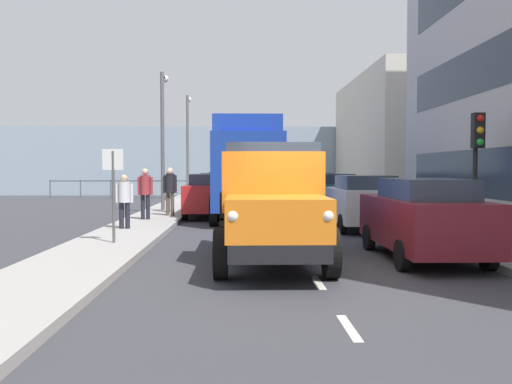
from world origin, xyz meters
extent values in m
plane|color=#38383D|center=(0.00, -8.16, 0.00)|extent=(80.00, 80.00, 0.00)
cube|color=#9E9993|center=(-4.52, -8.16, 0.07)|extent=(2.07, 37.03, 0.15)
cube|color=#9E9993|center=(4.52, -8.16, 0.07)|extent=(2.07, 37.03, 0.15)
cube|color=silver|center=(0.00, 3.52, 0.00)|extent=(0.12, 1.10, 0.01)
cube|color=silver|center=(0.00, 0.93, 0.00)|extent=(0.12, 1.10, 0.01)
cube|color=silver|center=(0.00, -1.84, 0.00)|extent=(0.12, 1.10, 0.01)
cube|color=silver|center=(0.00, -4.83, 0.00)|extent=(0.12, 1.10, 0.01)
cube|color=silver|center=(0.00, -7.40, 0.00)|extent=(0.12, 1.10, 0.01)
cube|color=silver|center=(0.00, -10.31, 0.00)|extent=(0.12, 1.10, 0.01)
cube|color=silver|center=(0.00, -12.65, 0.00)|extent=(0.12, 1.10, 0.01)
cube|color=silver|center=(0.00, -15.03, 0.00)|extent=(0.12, 1.10, 0.01)
cube|color=silver|center=(0.00, -17.93, 0.00)|extent=(0.12, 1.10, 0.01)
cube|color=silver|center=(0.00, -20.37, 0.00)|extent=(0.12, 1.10, 0.01)
cube|color=silver|center=(0.00, -23.09, 0.00)|extent=(0.12, 1.10, 0.01)
cube|color=beige|center=(-9.46, -22.40, 3.70)|extent=(7.82, 13.46, 7.40)
cube|color=#8C9EAD|center=(0.00, -29.68, 2.50)|extent=(80.00, 0.80, 5.00)
cylinder|color=#4C5156|center=(-14.00, -26.08, 0.60)|extent=(0.08, 0.08, 1.20)
cylinder|color=#4C5156|center=(-12.00, -26.08, 0.60)|extent=(0.08, 0.08, 1.20)
cylinder|color=#4C5156|center=(-10.00, -26.08, 0.60)|extent=(0.08, 0.08, 1.20)
cylinder|color=#4C5156|center=(-8.00, -26.08, 0.60)|extent=(0.08, 0.08, 1.20)
cylinder|color=#4C5156|center=(-6.00, -26.08, 0.60)|extent=(0.08, 0.08, 1.20)
cylinder|color=#4C5156|center=(-4.00, -26.08, 0.60)|extent=(0.08, 0.08, 1.20)
cylinder|color=#4C5156|center=(-2.00, -26.08, 0.60)|extent=(0.08, 0.08, 1.20)
cylinder|color=#4C5156|center=(0.00, -26.08, 0.60)|extent=(0.08, 0.08, 1.20)
cylinder|color=#4C5156|center=(2.00, -26.08, 0.60)|extent=(0.08, 0.08, 1.20)
cylinder|color=#4C5156|center=(4.00, -26.08, 0.60)|extent=(0.08, 0.08, 1.20)
cylinder|color=#4C5156|center=(6.00, -26.08, 0.60)|extent=(0.08, 0.08, 1.20)
cylinder|color=#4C5156|center=(8.00, -26.08, 0.60)|extent=(0.08, 0.08, 1.20)
cylinder|color=#4C5156|center=(10.00, -26.08, 0.60)|extent=(0.08, 0.08, 1.20)
cylinder|color=#4C5156|center=(12.00, -26.08, 0.60)|extent=(0.08, 0.08, 1.20)
cylinder|color=#4C5156|center=(14.00, -26.08, 0.60)|extent=(0.08, 0.08, 1.20)
cube|color=#4C5156|center=(0.00, -26.08, 1.12)|extent=(28.00, 0.08, 0.08)
cube|color=black|center=(0.70, -1.08, 0.60)|extent=(1.64, 5.60, 0.30)
cube|color=orange|center=(0.70, 0.77, 1.10)|extent=(1.72, 1.90, 0.70)
cube|color=silver|center=(0.70, 1.66, 1.07)|extent=(1.16, 0.08, 0.56)
sphere|color=white|center=(-0.03, 1.66, 1.20)|extent=(0.20, 0.20, 0.20)
sphere|color=white|center=(1.44, 1.66, 1.20)|extent=(0.20, 0.20, 0.20)
cube|color=orange|center=(0.70, -0.74, 1.67)|extent=(1.93, 1.34, 1.15)
cube|color=#2D3847|center=(0.70, -0.74, 2.15)|extent=(1.78, 1.23, 0.56)
cube|color=#2D2319|center=(0.70, -2.42, 0.83)|extent=(2.10, 2.80, 0.16)
cube|color=black|center=(-0.31, -2.42, 1.15)|extent=(0.08, 2.80, 0.56)
cube|color=black|center=(1.71, -2.42, 1.15)|extent=(0.08, 2.80, 0.56)
cylinder|color=black|center=(-0.27, 0.60, 0.45)|extent=(0.24, 0.90, 0.90)
cylinder|color=black|center=(1.67, 0.60, 0.45)|extent=(0.24, 0.90, 0.90)
cylinder|color=black|center=(-0.27, -2.62, 0.45)|extent=(0.24, 0.90, 0.90)
cylinder|color=black|center=(1.67, -2.62, 0.45)|extent=(0.24, 0.90, 0.90)
cube|color=#193899|center=(1.08, -8.04, 1.82)|extent=(2.40, 2.21, 2.60)
cube|color=#2D3847|center=(1.08, -8.04, 2.39)|extent=(2.20, 2.04, 0.80)
cube|color=#1933B2|center=(1.08, -8.04, 3.22)|extent=(1.75, 0.20, 0.16)
cube|color=#193899|center=(1.08, -12.04, 2.37)|extent=(2.50, 5.95, 3.00)
cube|color=black|center=(1.08, -11.10, 0.70)|extent=(2.00, 8.07, 0.36)
cylinder|color=black|center=(-0.07, -8.13, 0.52)|extent=(0.28, 1.04, 1.04)
cylinder|color=black|center=(2.23, -8.13, 0.52)|extent=(0.28, 1.04, 1.04)
cylinder|color=black|center=(-0.07, -11.74, 0.52)|extent=(0.28, 1.04, 1.04)
cylinder|color=black|center=(2.23, -11.74, 0.52)|extent=(0.28, 1.04, 1.04)
cylinder|color=black|center=(-0.07, -13.86, 0.52)|extent=(0.28, 1.04, 1.04)
cylinder|color=black|center=(2.23, -13.86, 0.52)|extent=(0.28, 1.04, 1.04)
cube|color=maroon|center=(-2.54, -1.37, 0.80)|extent=(1.72, 4.28, 1.00)
cube|color=#2D3847|center=(-2.54, -1.17, 1.51)|extent=(1.41, 2.35, 0.42)
cylinder|color=black|center=(-1.72, -2.69, 0.30)|extent=(0.18, 0.60, 0.60)
cylinder|color=black|center=(-3.36, -2.69, 0.30)|extent=(0.18, 0.60, 0.60)
cylinder|color=black|center=(-1.72, -0.04, 0.30)|extent=(0.18, 0.60, 0.60)
cylinder|color=black|center=(-3.36, -0.04, 0.30)|extent=(0.18, 0.60, 0.60)
cube|color=white|center=(-2.54, -6.92, 0.80)|extent=(1.84, 3.81, 1.00)
cube|color=#2D3847|center=(-2.54, -6.72, 1.51)|extent=(1.51, 2.10, 0.42)
cylinder|color=black|center=(-1.67, -8.10, 0.30)|extent=(0.18, 0.60, 0.60)
cylinder|color=black|center=(-3.41, -8.10, 0.30)|extent=(0.18, 0.60, 0.60)
cylinder|color=black|center=(-1.67, -5.74, 0.30)|extent=(0.18, 0.60, 0.60)
cylinder|color=black|center=(-3.41, -5.74, 0.30)|extent=(0.18, 0.60, 0.60)
cube|color=#1E6670|center=(-2.54, -12.60, 0.80)|extent=(1.71, 3.95, 1.00)
cube|color=#2D3847|center=(-2.54, -12.40, 1.51)|extent=(1.40, 2.17, 0.42)
cylinder|color=black|center=(-1.73, -13.82, 0.30)|extent=(0.18, 0.60, 0.60)
cylinder|color=black|center=(-3.35, -13.82, 0.30)|extent=(0.18, 0.60, 0.60)
cylinder|color=black|center=(-1.73, -11.38, 0.30)|extent=(0.18, 0.60, 0.60)
cylinder|color=black|center=(-3.35, -11.38, 0.30)|extent=(0.18, 0.60, 0.60)
cube|color=slate|center=(-2.54, -17.89, 0.80)|extent=(1.79, 4.04, 1.00)
cube|color=#2D3847|center=(-2.54, -17.69, 1.51)|extent=(1.47, 2.22, 0.42)
cylinder|color=black|center=(-1.69, -19.14, 0.30)|extent=(0.18, 0.60, 0.60)
cylinder|color=black|center=(-3.39, -19.14, 0.30)|extent=(0.18, 0.60, 0.60)
cylinder|color=black|center=(-1.69, -16.63, 0.30)|extent=(0.18, 0.60, 0.60)
cylinder|color=black|center=(-3.39, -16.63, 0.30)|extent=(0.18, 0.60, 0.60)
cube|color=#B21E1E|center=(2.54, -11.56, 0.80)|extent=(1.87, 4.43, 1.00)
cube|color=#2D3847|center=(2.54, -11.76, 1.51)|extent=(1.53, 2.44, 0.42)
cylinder|color=black|center=(1.65, -10.18, 0.30)|extent=(0.18, 0.60, 0.60)
cylinder|color=black|center=(3.42, -10.18, 0.30)|extent=(0.18, 0.60, 0.60)
cylinder|color=black|center=(1.65, -12.93, 0.30)|extent=(0.18, 0.60, 0.60)
cylinder|color=black|center=(3.42, -12.93, 0.30)|extent=(0.18, 0.60, 0.60)
cube|color=navy|center=(2.54, -17.10, 0.80)|extent=(1.84, 4.35, 1.00)
cube|color=#2D3847|center=(2.54, -17.30, 1.51)|extent=(1.51, 2.39, 0.42)
cylinder|color=black|center=(1.66, -15.75, 0.30)|extent=(0.18, 0.60, 0.60)
cylinder|color=black|center=(3.41, -15.75, 0.30)|extent=(0.18, 0.60, 0.60)
cylinder|color=black|center=(1.66, -18.45, 0.30)|extent=(0.18, 0.60, 0.60)
cylinder|color=black|center=(3.41, -18.45, 0.30)|extent=(0.18, 0.60, 0.60)
cube|color=#B7BABF|center=(2.54, -23.06, 0.80)|extent=(1.90, 3.96, 1.00)
cube|color=#2D3847|center=(2.54, -23.26, 1.51)|extent=(1.56, 2.18, 0.42)
cylinder|color=black|center=(1.64, -21.84, 0.30)|extent=(0.18, 0.60, 0.60)
cylinder|color=black|center=(3.44, -21.84, 0.30)|extent=(0.18, 0.60, 0.60)
cylinder|color=black|center=(1.64, -24.29, 0.30)|extent=(0.18, 0.60, 0.60)
cylinder|color=black|center=(3.44, -24.29, 0.30)|extent=(0.18, 0.60, 0.60)
cylinder|color=black|center=(4.69, -6.12, 0.54)|extent=(0.14, 0.14, 0.78)
cylinder|color=black|center=(4.87, -6.12, 0.54)|extent=(0.14, 0.14, 0.78)
cylinder|color=silver|center=(4.78, -6.12, 1.24)|extent=(0.34, 0.34, 0.62)
cylinder|color=silver|center=(4.56, -6.12, 1.20)|extent=(0.09, 0.09, 0.57)
cylinder|color=silver|center=(5.00, -6.12, 1.20)|extent=(0.09, 0.09, 0.57)
sphere|color=tan|center=(4.78, -6.12, 1.65)|extent=(0.21, 0.21, 0.21)
cylinder|color=black|center=(4.59, -9.03, 0.58)|extent=(0.14, 0.14, 0.87)
cylinder|color=black|center=(4.77, -9.03, 0.58)|extent=(0.14, 0.14, 0.87)
cylinder|color=maroon|center=(4.68, -9.03, 1.36)|extent=(0.34, 0.34, 0.69)
cylinder|color=maroon|center=(4.46, -9.03, 1.32)|extent=(0.09, 0.09, 0.63)
cylinder|color=maroon|center=(4.90, -9.03, 1.32)|extent=(0.09, 0.09, 0.63)
sphere|color=tan|center=(4.68, -9.03, 1.82)|extent=(0.23, 0.23, 0.23)
cylinder|color=#4C473D|center=(3.93, -10.58, 0.58)|extent=(0.14, 0.14, 0.86)
cylinder|color=#4C473D|center=(4.11, -10.58, 0.58)|extent=(0.14, 0.14, 0.86)
cylinder|color=black|center=(4.02, -10.58, 1.35)|extent=(0.34, 0.34, 0.68)
cylinder|color=black|center=(3.80, -10.58, 1.32)|extent=(0.09, 0.09, 0.63)
cylinder|color=black|center=(4.24, -10.58, 1.32)|extent=(0.09, 0.09, 0.63)
sphere|color=tan|center=(4.02, -10.58, 1.81)|extent=(0.23, 0.23, 0.23)
cylinder|color=black|center=(4.13, -12.19, 0.59)|extent=(0.14, 0.14, 0.89)
cylinder|color=black|center=(4.31, -12.19, 0.59)|extent=(0.14, 0.14, 0.89)
cylinder|color=black|center=(4.22, -12.19, 1.39)|extent=(0.34, 0.34, 0.70)
cylinder|color=black|center=(4.00, -12.19, 1.35)|extent=(0.09, 0.09, 0.65)
cylinder|color=black|center=(4.44, -12.19, 1.35)|extent=(0.09, 0.09, 0.65)
sphere|color=tan|center=(4.22, -12.19, 1.86)|extent=(0.24, 0.24, 0.24)
cylinder|color=black|center=(-4.73, -3.82, 1.75)|extent=(0.12, 0.12, 3.20)
cube|color=black|center=(-4.73, -3.68, 2.90)|extent=(0.28, 0.24, 0.90)
sphere|color=red|center=(-4.73, -3.56, 3.20)|extent=(0.18, 0.18, 0.18)
sphere|color=orange|center=(-4.73, -3.56, 2.90)|extent=(0.18, 0.18, 0.18)
sphere|color=green|center=(-4.73, -3.56, 2.60)|extent=(0.18, 0.18, 0.18)
cylinder|color=#59595B|center=(4.67, -13.19, 3.09)|extent=(0.16, 0.16, 5.89)
cylinder|color=#59595B|center=(4.67, -13.64, 5.94)|extent=(0.10, 0.90, 0.10)
sphere|color=silver|center=(4.67, -14.09, 5.89)|extent=(0.32, 0.32, 0.32)
cylinder|color=#59595B|center=(4.56, -22.82, 3.26)|extent=(0.16, 0.16, 6.22)
cylinder|color=#59595B|center=(4.56, -23.27, 6.27)|extent=(0.10, 0.90, 0.10)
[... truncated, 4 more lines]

